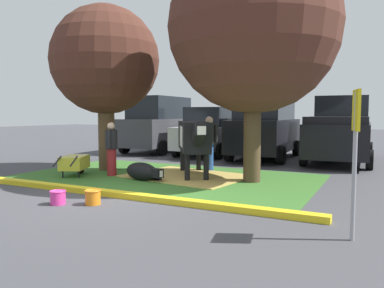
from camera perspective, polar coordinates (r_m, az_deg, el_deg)
ground_plane at (r=8.48m, az=-11.11°, el=-7.48°), size 80.00×80.00×0.00m
grass_island at (r=10.54m, az=-4.03°, el=-4.98°), size 8.07×4.82×0.02m
curb_yellow at (r=8.47m, az=-13.03°, el=-7.11°), size 9.27×0.24×0.12m
hay_bedding at (r=10.59m, az=-0.74°, el=-4.84°), size 3.54×2.88×0.04m
shade_tree_left at (r=12.18m, az=-12.89°, el=12.01°), size 3.30×3.30×5.04m
shade_tree_right at (r=10.00m, az=9.22°, el=16.81°), size 4.28×4.28×6.04m
cow_holstein at (r=10.49m, az=0.27°, el=1.09°), size 2.02×2.83×1.57m
calf_lying at (r=10.07m, az=-7.42°, el=-4.14°), size 1.33×0.75×0.48m
person_handler at (r=11.54m, az=2.59°, el=0.32°), size 0.53×0.34×1.67m
person_visitor_near at (r=10.88m, az=-11.99°, el=-0.53°), size 0.34×0.49×1.52m
wheelbarrow at (r=11.11m, az=-17.18°, el=-2.72°), size 1.06×1.57×0.63m
parking_sign at (r=5.63m, az=23.31°, el=1.27°), size 0.14×0.44×2.09m
bucket_pink at (r=7.89m, az=-19.47°, el=-7.52°), size 0.31×0.31×0.27m
bucket_orange at (r=7.67m, az=-14.64°, el=-7.69°), size 0.32×0.32×0.28m
suv_dark_grey at (r=17.64m, az=-4.82°, el=2.99°), size 2.24×4.66×2.52m
sedan_silver at (r=16.23m, az=2.83°, el=1.85°), size 2.14×4.46×2.02m
suv_black at (r=15.09m, az=10.93°, el=2.65°), size 2.24×4.66×2.52m
pickup_truck_black at (r=14.93m, az=21.33°, el=1.80°), size 2.36×5.47×2.42m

